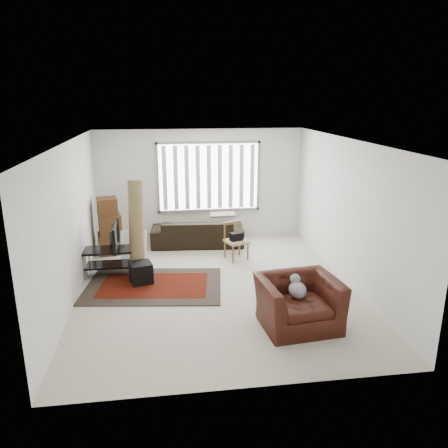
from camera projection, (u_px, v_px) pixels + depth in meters
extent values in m
plane|color=beige|center=(216.00, 287.00, 8.20)|extent=(6.00, 6.00, 0.00)
cube|color=white|center=(215.00, 141.00, 7.44)|extent=(5.00, 6.00, 0.02)
cube|color=white|center=(201.00, 185.00, 10.67)|extent=(5.00, 0.02, 2.70)
cube|color=white|center=(247.00, 287.00, 4.97)|extent=(5.00, 0.02, 2.70)
cube|color=white|center=(71.00, 223.00, 7.48)|extent=(0.02, 6.00, 2.70)
cube|color=white|center=(348.00, 212.00, 8.15)|extent=(0.02, 6.00, 2.70)
cube|color=white|center=(209.00, 177.00, 10.62)|extent=(2.40, 0.01, 1.60)
cube|color=gray|center=(209.00, 177.00, 10.60)|extent=(2.52, 0.06, 1.72)
cube|color=white|center=(209.00, 177.00, 10.56)|extent=(2.40, 0.02, 1.55)
cube|color=black|center=(154.00, 286.00, 8.22)|extent=(2.71, 1.98, 0.02)
cube|color=#4E1207|center=(154.00, 285.00, 8.21)|extent=(2.12, 1.40, 0.00)
cube|color=black|center=(112.00, 250.00, 8.60)|extent=(1.10, 0.49, 0.04)
cube|color=black|center=(113.00, 264.00, 8.69)|extent=(1.05, 0.46, 0.03)
cylinder|color=#B2B2B7|center=(86.00, 267.00, 8.41)|extent=(0.03, 0.03, 0.55)
cylinder|color=#B2B2B7|center=(138.00, 264.00, 8.54)|extent=(0.03, 0.03, 0.55)
cylinder|color=#B2B2B7|center=(89.00, 259.00, 8.80)|extent=(0.03, 0.03, 0.55)
cylinder|color=#B2B2B7|center=(139.00, 257.00, 8.94)|extent=(0.03, 0.03, 0.55)
imported|color=black|center=(111.00, 237.00, 8.52)|extent=(0.12, 0.89, 0.51)
cube|color=black|center=(141.00, 272.00, 8.29)|extent=(0.48, 0.48, 0.39)
cube|color=#55331B|center=(111.00, 243.00, 9.89)|extent=(0.60, 0.57, 0.48)
cube|color=#55331B|center=(110.00, 224.00, 9.74)|extent=(0.55, 0.51, 0.43)
cube|color=#55331B|center=(107.00, 206.00, 9.67)|extent=(0.50, 0.50, 0.38)
cube|color=silver|center=(134.00, 246.00, 9.36)|extent=(0.56, 0.30, 0.68)
cylinder|color=brown|center=(136.00, 229.00, 8.48)|extent=(0.34, 0.65, 1.91)
imported|color=black|center=(198.00, 228.00, 10.39)|extent=(2.24, 1.11, 0.83)
cube|color=#8E815D|center=(236.00, 241.00, 9.48)|extent=(0.56, 0.56, 0.05)
cylinder|color=brown|center=(233.00, 254.00, 9.29)|extent=(0.04, 0.04, 0.41)
cylinder|color=brown|center=(248.00, 251.00, 9.46)|extent=(0.04, 0.04, 0.41)
cylinder|color=brown|center=(225.00, 249.00, 9.61)|extent=(0.04, 0.04, 0.41)
cylinder|color=brown|center=(239.00, 246.00, 9.77)|extent=(0.04, 0.04, 0.41)
cube|color=brown|center=(232.00, 223.00, 9.53)|extent=(0.40, 0.18, 0.06)
cube|color=brown|center=(225.00, 231.00, 9.50)|extent=(0.05, 0.05, 0.41)
cube|color=brown|center=(239.00, 229.00, 9.67)|extent=(0.05, 0.05, 0.41)
cube|color=black|center=(236.00, 237.00, 9.44)|extent=(0.31, 0.24, 0.17)
imported|color=#3A140B|center=(299.00, 299.00, 6.70)|extent=(1.29, 1.15, 0.88)
ellipsoid|color=#59595B|center=(299.00, 291.00, 6.66)|extent=(0.27, 0.34, 0.22)
sphere|color=#59595B|center=(295.00, 279.00, 6.78)|extent=(0.17, 0.17, 0.17)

